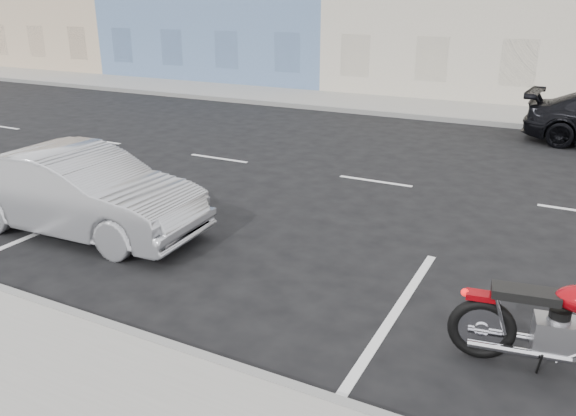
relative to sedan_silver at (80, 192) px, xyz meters
name	(u,v)px	position (x,y,z in m)	size (l,w,h in m)	color
ground	(472,195)	(5.37, 4.88, -0.70)	(120.00, 120.00, 0.00)	black
sidewalk_far	(376,104)	(0.37, 13.58, -0.62)	(80.00, 3.40, 0.15)	gray
curb_far	(360,112)	(0.37, 11.88, -0.62)	(80.00, 0.12, 0.16)	gray
sedan_silver	(80,192)	(0.00, 0.00, 0.00)	(1.48, 4.25, 1.40)	#9E9FA5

